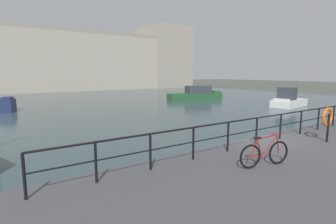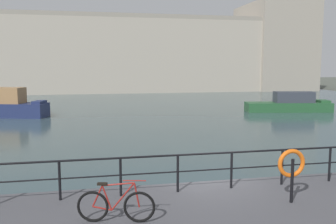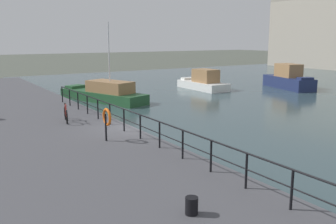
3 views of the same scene
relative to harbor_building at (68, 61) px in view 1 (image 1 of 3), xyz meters
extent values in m
plane|color=#4C5147|center=(-5.67, -56.12, -6.53)|extent=(240.00, 240.00, 0.00)
cube|color=#33474C|center=(-5.67, -25.92, -6.52)|extent=(80.00, 60.00, 0.01)
cube|color=#A89E8E|center=(-5.67, 0.01, -0.37)|extent=(73.92, 13.10, 12.32)
cube|color=gray|center=(25.65, 0.01, 1.60)|extent=(11.28, 14.41, 16.27)
cube|color=gray|center=(-5.67, -6.24, 6.14)|extent=(73.92, 0.60, 0.70)
cube|color=navy|center=(-13.86, -32.53, -5.16)|extent=(1.21, 1.69, 0.24)
cube|color=#23512D|center=(10.05, -33.28, -6.06)|extent=(8.65, 3.50, 0.92)
cube|color=#333842|center=(10.59, -33.38, -5.06)|extent=(4.03, 2.20, 1.08)
cube|color=#23512D|center=(13.53, -33.91, -5.48)|extent=(1.25, 1.58, 0.24)
cube|color=white|center=(13.47, -46.14, -6.12)|extent=(5.47, 3.05, 0.81)
cube|color=#333842|center=(12.70, -46.26, -4.99)|extent=(1.98, 1.85, 1.44)
cube|color=white|center=(11.32, -46.48, -5.59)|extent=(0.86, 1.67, 0.24)
cylinder|color=black|center=(-14.76, -56.87, -4.92)|extent=(0.07, 0.07, 1.05)
cylinder|color=black|center=(-13.18, -56.87, -4.92)|extent=(0.07, 0.07, 1.05)
cylinder|color=black|center=(-11.59, -56.87, -4.92)|extent=(0.07, 0.07, 1.05)
cylinder|color=black|center=(-10.01, -56.87, -4.92)|extent=(0.07, 0.07, 1.05)
cylinder|color=black|center=(-8.42, -56.87, -4.92)|extent=(0.07, 0.07, 1.05)
cylinder|color=black|center=(-6.84, -56.87, -4.92)|extent=(0.07, 0.07, 1.05)
cylinder|color=black|center=(-5.26, -56.87, -4.92)|extent=(0.07, 0.07, 1.05)
cylinder|color=black|center=(-3.67, -56.87, -4.92)|extent=(0.07, 0.07, 1.05)
cylinder|color=black|center=(-2.09, -56.87, -4.92)|extent=(0.07, 0.07, 1.05)
cylinder|color=black|center=(-0.50, -56.87, -4.92)|extent=(0.07, 0.07, 1.05)
cylinder|color=black|center=(-4.46, -56.87, -4.40)|extent=(20.60, 0.06, 0.06)
cylinder|color=black|center=(-4.46, -56.87, -4.87)|extent=(20.60, 0.04, 0.04)
torus|color=black|center=(-8.14, -58.65, -5.09)|extent=(0.72, 0.22, 0.72)
torus|color=black|center=(-9.16, -58.42, -5.09)|extent=(0.72, 0.22, 0.72)
cylinder|color=maroon|center=(-8.50, -58.57, -4.85)|extent=(0.54, 0.16, 0.66)
cylinder|color=maroon|center=(-8.85, -58.49, -4.88)|extent=(0.24, 0.09, 0.58)
cylinder|color=maroon|center=(-8.59, -58.55, -4.56)|extent=(0.71, 0.20, 0.11)
cylinder|color=maroon|center=(-8.96, -58.46, -5.13)|extent=(0.43, 0.13, 0.12)
cylinder|color=maroon|center=(-9.05, -58.44, -4.84)|extent=(0.26, 0.09, 0.51)
cylinder|color=maroon|center=(-8.19, -58.64, -4.81)|extent=(0.14, 0.07, 0.57)
cube|color=black|center=(-8.94, -58.47, -4.56)|extent=(0.23, 0.14, 0.05)
cylinder|color=maroon|center=(-8.24, -58.63, -4.48)|extent=(0.51, 0.14, 0.02)
cylinder|color=black|center=(-4.15, -58.24, -4.87)|extent=(0.08, 0.08, 1.15)
torus|color=orange|center=(-4.15, -58.18, -4.43)|extent=(0.75, 0.11, 0.75)
camera|label=1|loc=(-15.22, -63.06, -2.71)|focal=27.87mm
camera|label=2|loc=(-9.08, -66.45, -1.94)|focal=38.92mm
camera|label=3|loc=(9.82, -64.09, -1.23)|focal=39.34mm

